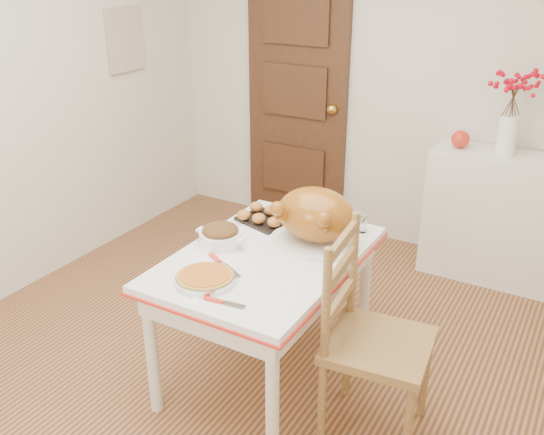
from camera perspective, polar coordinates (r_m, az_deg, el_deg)
The scene contains 17 objects.
floor at distance 3.38m, azimuth -3.20°, elevation -14.33°, with size 3.50×4.00×0.00m, color #522C11.
wall_back at distance 4.54m, azimuth 10.66°, elevation 12.84°, with size 3.50×0.00×2.50m, color beige.
door_back at distance 4.83m, azimuth 2.39°, elevation 11.21°, with size 0.85×0.06×2.06m, color #412519.
photo_board at distance 4.72m, azimuth -13.78°, elevation 16.08°, with size 0.03×0.35×0.45m, color #BFB599.
sideboard at distance 4.35m, azimuth 20.33°, elevation 0.06°, with size 0.89×0.39×0.89m, color silver.
kitchen_table at distance 3.16m, azimuth -0.46°, elevation -9.31°, with size 0.83×1.20×0.72m, color white, non-canonical shape.
chair_oak at distance 2.76m, azimuth 10.17°, elevation -11.42°, with size 0.45×0.45×1.02m, color #9D7541, non-canonical shape.
berry_vase at distance 4.13m, azimuth 21.72°, elevation 9.10°, with size 0.28×0.28×0.53m, color white, non-canonical shape.
apple at distance 4.23m, azimuth 17.46°, elevation 7.11°, with size 0.12×0.12×0.12m, color red.
turkey_platter at distance 3.02m, azimuth 4.18°, elevation -0.01°, with size 0.47×0.38×0.30m, color #84460A, non-canonical shape.
pumpkin_pie at distance 2.73m, azimuth -6.37°, elevation -5.66°, with size 0.27×0.27×0.06m, color #B5591B.
stuffing_dish at distance 3.06m, azimuth -4.93°, elevation -1.67°, with size 0.28×0.22×0.11m, color #4F3714, non-canonical shape.
rolls_tray at distance 3.31m, azimuth -0.68°, elevation 0.17°, with size 0.28×0.22×0.07m, color #AA631C, non-canonical shape.
pie_server at distance 2.58m, azimuth -4.55°, elevation -8.06°, with size 0.19×0.06×0.01m, color silver, non-canonical shape.
carving_knife at distance 2.87m, azimuth -4.63°, elevation -4.55°, with size 0.27×0.07×0.01m, color silver, non-canonical shape.
drinking_glass at distance 3.30m, azimuth 4.55°, elevation 0.27°, with size 0.06×0.06×0.11m, color white.
shaker_pair at distance 3.23m, azimuth 8.12°, elevation -0.45°, with size 0.10×0.04×0.10m, color white, non-canonical shape.
Camera 1 is at (1.49, -2.20, 2.09)m, focal length 39.63 mm.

